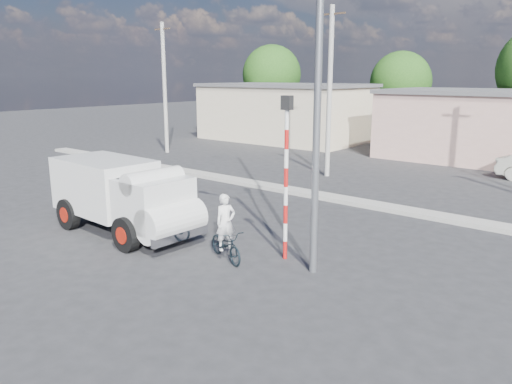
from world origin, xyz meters
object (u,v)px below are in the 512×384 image
Objects in this scene: truck at (124,195)px; traffic_pole at (286,164)px; streetlight at (312,71)px; cyclist at (226,233)px; bicycle at (226,245)px.

truck is 5.51m from traffic_pole.
streetlight reaches higher than traffic_pole.
streetlight is at bearing -17.73° from traffic_pole.
cyclist is (3.99, 0.32, -0.49)m from truck.
streetlight is (2.09, 0.80, 4.20)m from cyclist.
traffic_pole is 0.48× the size of streetlight.
bicycle is 2.68m from traffic_pole.
streetlight reaches higher than cyclist.
bicycle is (3.99, 0.32, -0.81)m from truck.
traffic_pole is at bearing -25.89° from bicycle.
traffic_pole is (1.16, 1.10, 1.83)m from cyclist.
cyclist is at bearing 0.00° from bicycle.
streetlight is at bearing -48.56° from cyclist.
truck reaches higher than cyclist.
cyclist is at bearing -136.49° from traffic_pole.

